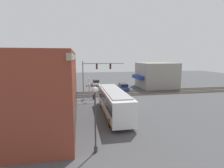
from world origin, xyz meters
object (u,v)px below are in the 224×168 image
streetlamp (95,114)px  pedestrian_at_crossing (93,94)px  city_bus (114,101)px  parked_car_blue (123,87)px  crossing_signal (89,86)px  pedestrian_near_bus (122,100)px  parked_car_white (96,83)px

streetlamp → pedestrian_at_crossing: 17.50m
city_bus → parked_car_blue: 17.25m
crossing_signal → pedestrian_near_bus: bearing=-139.8°
crossing_signal → pedestrian_near_bus: crossing_signal is taller
city_bus → parked_car_blue: bearing=-18.3°
parked_car_blue → pedestrian_at_crossing: 10.52m
streetlamp → pedestrian_at_crossing: (17.33, -1.22, -2.12)m
streetlamp → city_bus: bearing=-19.9°
parked_car_blue → pedestrian_near_bus: pedestrian_near_bus is taller
city_bus → pedestrian_at_crossing: city_bus is taller
pedestrian_at_crossing → crossing_signal: bearing=38.8°
parked_car_blue → pedestrian_near_bus: bearing=164.9°
streetlamp → pedestrian_at_crossing: size_ratio=2.78×
parked_car_white → pedestrian_near_bus: 20.61m
pedestrian_near_bus → city_bus: bearing=152.8°
crossing_signal → pedestrian_near_bus: (-5.51, -4.66, -1.39)m
parked_car_white → pedestrian_at_crossing: pedestrian_at_crossing is taller
city_bus → parked_car_white: 24.61m
city_bus → pedestrian_near_bus: city_bus is taller
city_bus → crossing_signal: size_ratio=3.10×
crossing_signal → streetlamp: (-18.17, 0.55, 0.79)m
city_bus → crossing_signal: crossing_signal is taller
streetlamp → crossing_signal: bearing=-1.7°
parked_car_blue → parked_car_white: parked_car_blue is taller
parked_car_blue → parked_car_white: bearing=33.2°
parked_car_white → streetlamp: bearing=174.6°
crossing_signal → pedestrian_at_crossing: (-0.84, -0.67, -1.33)m
city_bus → streetlamp: (-8.57, 3.11, 1.31)m
city_bus → parked_car_white: size_ratio=2.47×
parked_car_white → pedestrian_near_bus: size_ratio=2.71×
city_bus → parked_car_blue: (16.34, -5.40, -1.07)m
crossing_signal → parked_car_blue: (6.75, -7.96, -1.58)m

